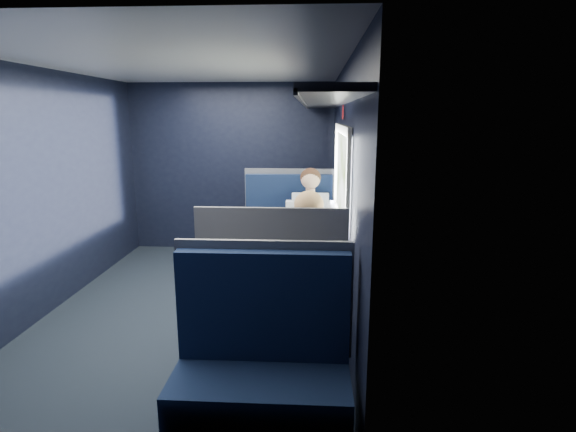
# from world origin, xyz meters

# --- Properties ---
(ground) EXTENTS (2.80, 4.20, 0.01)m
(ground) POSITION_xyz_m (0.00, 0.00, -0.01)
(ground) COLOR black
(room_shell) EXTENTS (3.00, 4.40, 2.40)m
(room_shell) POSITION_xyz_m (0.02, 0.00, 1.48)
(room_shell) COLOR black
(room_shell) RESTS_ON ground
(table) EXTENTS (0.62, 1.00, 0.74)m
(table) POSITION_xyz_m (1.03, 0.00, 0.66)
(table) COLOR #54565E
(table) RESTS_ON ground
(seat_bay_near) EXTENTS (1.04, 0.62, 1.26)m
(seat_bay_near) POSITION_xyz_m (0.84, 0.87, 0.42)
(seat_bay_near) COLOR black
(seat_bay_near) RESTS_ON ground
(seat_bay_far) EXTENTS (1.04, 0.62, 1.26)m
(seat_bay_far) POSITION_xyz_m (0.85, -0.87, 0.41)
(seat_bay_far) COLOR black
(seat_bay_far) RESTS_ON ground
(seat_row_front) EXTENTS (1.04, 0.51, 1.16)m
(seat_row_front) POSITION_xyz_m (0.85, 1.80, 0.41)
(seat_row_front) COLOR black
(seat_row_front) RESTS_ON ground
(seat_row_back) EXTENTS (1.04, 0.51, 1.16)m
(seat_row_back) POSITION_xyz_m (0.85, -1.80, 0.41)
(seat_row_back) COLOR black
(seat_row_back) RESTS_ON ground
(man) EXTENTS (0.53, 0.56, 1.32)m
(man) POSITION_xyz_m (1.10, 0.70, 0.72)
(man) COLOR black
(man) RESTS_ON ground
(woman) EXTENTS (0.53, 0.56, 1.32)m
(woman) POSITION_xyz_m (1.10, -0.71, 0.73)
(woman) COLOR black
(woman) RESTS_ON ground
(papers) EXTENTS (0.59, 0.84, 0.01)m
(papers) POSITION_xyz_m (0.90, 0.07, 0.74)
(papers) COLOR white
(papers) RESTS_ON table
(laptop) EXTENTS (0.30, 0.34, 0.22)m
(laptop) POSITION_xyz_m (1.36, -0.03, 0.80)
(laptop) COLOR silver
(laptop) RESTS_ON table
(bottle_small) EXTENTS (0.06, 0.06, 0.22)m
(bottle_small) POSITION_xyz_m (1.33, 0.29, 0.84)
(bottle_small) COLOR silver
(bottle_small) RESTS_ON table
(cup) EXTENTS (0.07, 0.07, 0.09)m
(cup) POSITION_xyz_m (1.33, 0.44, 0.78)
(cup) COLOR white
(cup) RESTS_ON table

